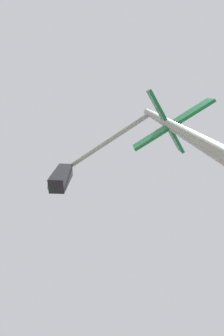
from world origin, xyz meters
name	(u,v)px	position (x,y,z in m)	size (l,w,h in m)	color
traffic_signal_near	(106,161)	(-6.19, -6.28, 3.50)	(1.83, 2.41, 5.03)	slate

